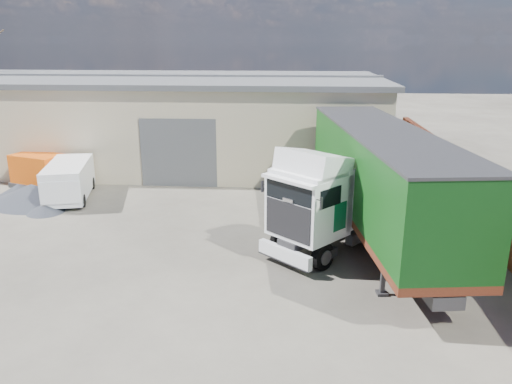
# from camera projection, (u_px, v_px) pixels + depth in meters

# --- Properties ---
(ground) EXTENTS (120.00, 120.00, 0.00)m
(ground) POSITION_uv_depth(u_px,v_px,m) (174.00, 270.00, 16.92)
(ground) COLOR #282620
(ground) RESTS_ON ground
(warehouse) EXTENTS (30.60, 12.60, 5.42)m
(warehouse) POSITION_uv_depth(u_px,v_px,m) (137.00, 119.00, 31.82)
(warehouse) COLOR #B9AD8E
(warehouse) RESTS_ON ground
(brick_boundary_wall) EXTENTS (0.35, 26.00, 2.50)m
(brick_boundary_wall) POSITION_uv_depth(u_px,v_px,m) (467.00, 190.00, 21.48)
(brick_boundary_wall) COLOR brown
(brick_boundary_wall) RESTS_ON ground
(tractor_unit) EXTENTS (5.54, 5.81, 3.97)m
(tractor_unit) POSITION_uv_depth(u_px,v_px,m) (322.00, 209.00, 17.83)
(tractor_unit) COLOR black
(tractor_unit) RESTS_ON ground
(box_trailer) EXTENTS (4.35, 13.38, 4.37)m
(box_trailer) POSITION_uv_depth(u_px,v_px,m) (380.00, 174.00, 18.62)
(box_trailer) COLOR #2D2D30
(box_trailer) RESTS_ON ground
(panel_van) EXTENTS (2.75, 4.65, 1.78)m
(panel_van) POSITION_uv_depth(u_px,v_px,m) (68.00, 181.00, 24.09)
(panel_van) COLOR black
(panel_van) RESTS_ON ground
(orange_skip) EXTENTS (3.20, 2.57, 1.74)m
(orange_skip) POSITION_uv_depth(u_px,v_px,m) (39.00, 173.00, 26.31)
(orange_skip) COLOR #2D2D30
(orange_skip) RESTS_ON ground
(gravel_heap) EXTENTS (5.53, 5.53, 0.92)m
(gravel_heap) POSITION_uv_depth(u_px,v_px,m) (31.00, 194.00, 23.83)
(gravel_heap) COLOR #1F232A
(gravel_heap) RESTS_ON ground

